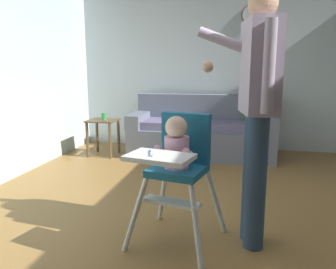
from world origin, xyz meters
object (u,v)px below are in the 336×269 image
at_px(high_chair, 178,156).
at_px(sippy_cup, 104,116).
at_px(side_table, 103,129).
at_px(adult_standing, 257,107).
at_px(couch, 203,132).
at_px(wall_clock, 252,15).

height_order(high_chair, sippy_cup, high_chair).
bearing_deg(high_chair, side_table, -133.71).
relative_size(high_chair, adult_standing, 0.54).
height_order(adult_standing, side_table, adult_standing).
relative_size(couch, side_table, 3.93).
distance_m(high_chair, sippy_cup, 2.69).
bearing_deg(couch, high_chair, 2.07).
xyz_separation_m(couch, adult_standing, (0.61, -2.50, 0.65)).
distance_m(couch, side_table, 1.44).
bearing_deg(adult_standing, high_chair, -0.45).
relative_size(sippy_cup, wall_clock, 0.34).
bearing_deg(sippy_cup, side_table, -180.00).
bearing_deg(high_chair, wall_clock, -177.44).
height_order(side_table, wall_clock, wall_clock).
distance_m(adult_standing, side_table, 3.03).
relative_size(couch, wall_clock, 6.93).
height_order(couch, sippy_cup, couch).
bearing_deg(side_table, sippy_cup, 0.00).
xyz_separation_m(high_chair, sippy_cup, (-1.48, 2.25, -0.07)).
bearing_deg(couch, wall_clock, 126.95).
bearing_deg(couch, side_table, -77.01).
xyz_separation_m(side_table, wall_clock, (2.04, 0.80, 1.63)).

